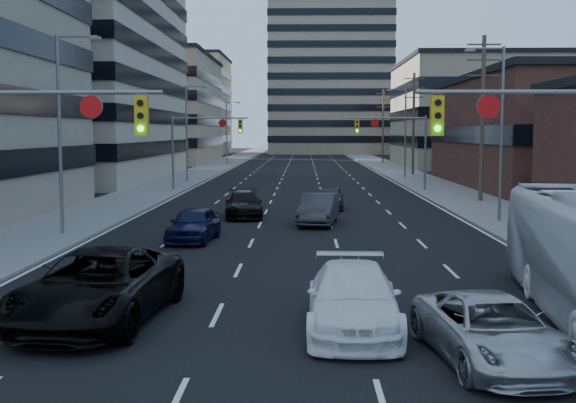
# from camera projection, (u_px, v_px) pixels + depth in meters

# --- Properties ---
(ground) EXTENTS (400.00, 400.00, 0.00)m
(ground) POSITION_uv_depth(u_px,v_px,m) (279.00, 403.00, 12.52)
(ground) COLOR black
(ground) RESTS_ON ground
(road_surface) EXTENTS (18.00, 300.00, 0.02)m
(road_surface) POSITION_uv_depth(u_px,v_px,m) (302.00, 156.00, 141.89)
(road_surface) COLOR black
(road_surface) RESTS_ON ground
(sidewalk_left) EXTENTS (5.00, 300.00, 0.15)m
(sidewalk_left) POSITION_uv_depth(u_px,v_px,m) (243.00, 156.00, 142.14)
(sidewalk_left) COLOR slate
(sidewalk_left) RESTS_ON ground
(sidewalk_right) EXTENTS (5.00, 300.00, 0.15)m
(sidewalk_right) POSITION_uv_depth(u_px,v_px,m) (360.00, 156.00, 141.63)
(sidewalk_right) COLOR slate
(sidewalk_right) RESTS_ON ground
(office_left_mid) EXTENTS (26.00, 34.00, 28.00)m
(office_left_mid) POSITION_uv_depth(u_px,v_px,m) (28.00, 38.00, 71.48)
(office_left_mid) COLOR #ADA089
(office_left_mid) RESTS_ON ground
(office_left_far) EXTENTS (20.00, 30.00, 16.00)m
(office_left_far) POSITION_uv_depth(u_px,v_px,m) (147.00, 111.00, 111.79)
(office_left_far) COLOR gray
(office_left_far) RESTS_ON ground
(office_right_far) EXTENTS (22.00, 28.00, 14.00)m
(office_right_far) POSITION_uv_depth(u_px,v_px,m) (483.00, 115.00, 98.87)
(office_right_far) COLOR gray
(office_right_far) RESTS_ON ground
(apartment_tower) EXTENTS (26.00, 26.00, 58.00)m
(apartment_tower) POSITION_uv_depth(u_px,v_px,m) (329.00, 21.00, 158.88)
(apartment_tower) COLOR gray
(apartment_tower) RESTS_ON ground
(bg_block_left) EXTENTS (24.00, 24.00, 20.00)m
(bg_block_left) POSITION_uv_depth(u_px,v_px,m) (169.00, 107.00, 151.50)
(bg_block_left) COLOR #ADA089
(bg_block_left) RESTS_ON ground
(bg_block_right) EXTENTS (22.00, 22.00, 12.00)m
(bg_block_right) POSITION_uv_depth(u_px,v_px,m) (466.00, 125.00, 140.61)
(bg_block_right) COLOR gray
(bg_block_right) RESTS_ON ground
(signal_near_left) EXTENTS (6.59, 0.33, 6.00)m
(signal_near_left) POSITION_uv_depth(u_px,v_px,m) (23.00, 145.00, 20.23)
(signal_near_left) COLOR slate
(signal_near_left) RESTS_ON ground
(signal_near_right) EXTENTS (6.59, 0.33, 6.00)m
(signal_near_right) POSITION_uv_depth(u_px,v_px,m) (558.00, 146.00, 19.90)
(signal_near_right) COLOR slate
(signal_near_right) RESTS_ON ground
(signal_far_left) EXTENTS (6.09, 0.33, 6.00)m
(signal_far_left) POSITION_uv_depth(u_px,v_px,m) (202.00, 137.00, 57.06)
(signal_far_left) COLOR slate
(signal_far_left) RESTS_ON ground
(signal_far_right) EXTENTS (6.09, 0.33, 6.00)m
(signal_far_right) POSITION_uv_depth(u_px,v_px,m) (396.00, 137.00, 56.72)
(signal_far_right) COLOR slate
(signal_far_right) RESTS_ON ground
(utility_pole_block) EXTENTS (2.20, 0.28, 11.00)m
(utility_pole_block) POSITION_uv_depth(u_px,v_px,m) (482.00, 116.00, 47.52)
(utility_pole_block) COLOR #4C3D2D
(utility_pole_block) RESTS_ON ground
(utility_pole_midblock) EXTENTS (2.20, 0.28, 11.00)m
(utility_pole_midblock) POSITION_uv_depth(u_px,v_px,m) (414.00, 122.00, 77.38)
(utility_pole_midblock) COLOR #4C3D2D
(utility_pole_midblock) RESTS_ON ground
(utility_pole_distant) EXTENTS (2.20, 0.28, 11.00)m
(utility_pole_distant) POSITION_uv_depth(u_px,v_px,m) (383.00, 125.00, 107.23)
(utility_pole_distant) COLOR #4C3D2D
(utility_pole_distant) RESTS_ON ground
(streetlight_left_near) EXTENTS (2.03, 0.22, 9.00)m
(streetlight_left_near) POSITION_uv_depth(u_px,v_px,m) (63.00, 124.00, 32.17)
(streetlight_left_near) COLOR slate
(streetlight_left_near) RESTS_ON ground
(streetlight_left_mid) EXTENTS (2.03, 0.22, 9.00)m
(streetlight_left_mid) POSITION_uv_depth(u_px,v_px,m) (188.00, 128.00, 67.00)
(streetlight_left_mid) COLOR slate
(streetlight_left_mid) RESTS_ON ground
(streetlight_left_far) EXTENTS (2.03, 0.22, 9.00)m
(streetlight_left_far) POSITION_uv_depth(u_px,v_px,m) (228.00, 130.00, 101.83)
(streetlight_left_far) COLOR slate
(streetlight_left_far) RESTS_ON ground
(streetlight_right_near) EXTENTS (2.03, 0.22, 9.00)m
(streetlight_right_near) POSITION_uv_depth(u_px,v_px,m) (499.00, 125.00, 36.69)
(streetlight_right_near) COLOR slate
(streetlight_right_near) RESTS_ON ground
(streetlight_right_far) EXTENTS (2.03, 0.22, 9.00)m
(streetlight_right_far) POSITION_uv_depth(u_px,v_px,m) (404.00, 128.00, 71.52)
(streetlight_right_far) COLOR slate
(streetlight_right_far) RESTS_ON ground
(black_pickup) EXTENTS (3.49, 6.64, 1.78)m
(black_pickup) POSITION_uv_depth(u_px,v_px,m) (99.00, 287.00, 17.82)
(black_pickup) COLOR black
(black_pickup) RESTS_ON ground
(white_van) EXTENTS (2.31, 5.34, 1.53)m
(white_van) POSITION_uv_depth(u_px,v_px,m) (353.00, 299.00, 17.07)
(white_van) COLOR white
(white_van) RESTS_ON ground
(silver_suv) EXTENTS (2.86, 5.12, 1.35)m
(silver_suv) POSITION_uv_depth(u_px,v_px,m) (492.00, 330.00, 14.68)
(silver_suv) COLOR #ADAEB2
(silver_suv) RESTS_ON ground
(sedan_blue) EXTENTS (2.13, 4.52, 1.49)m
(sedan_blue) POSITION_uv_depth(u_px,v_px,m) (194.00, 224.00, 31.00)
(sedan_blue) COLOR #0C0F33
(sedan_blue) RESTS_ON ground
(sedan_grey_center) EXTENTS (2.30, 4.97, 1.58)m
(sedan_grey_center) POSITION_uv_depth(u_px,v_px,m) (319.00, 209.00, 36.60)
(sedan_grey_center) COLOR #343437
(sedan_grey_center) RESTS_ON ground
(sedan_black_far) EXTENTS (2.45, 5.12, 1.44)m
(sedan_black_far) POSITION_uv_depth(u_px,v_px,m) (244.00, 204.00, 39.72)
(sedan_black_far) COLOR black
(sedan_black_far) RESTS_ON ground
(sedan_grey_right) EXTENTS (1.94, 4.30, 1.43)m
(sedan_grey_right) POSITION_uv_depth(u_px,v_px,m) (330.00, 198.00, 43.95)
(sedan_grey_right) COLOR #2F2F31
(sedan_grey_right) RESTS_ON ground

